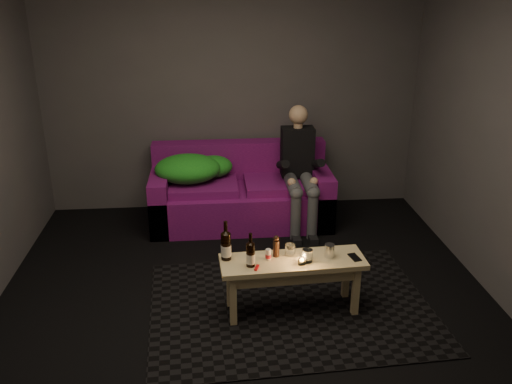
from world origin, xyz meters
The scene contains 17 objects.
floor centered at (0.00, 0.00, 0.00)m, with size 4.50×4.50×0.00m, color black.
room centered at (0.00, 0.47, 1.64)m, with size 4.50×4.50×4.50m.
rug centered at (0.34, 0.13, 0.00)m, with size 2.19×1.59×0.01m, color black.
sofa centered at (0.05, 1.81, 0.29)m, with size 1.84×0.83×0.79m.
green_blanket centered at (-0.44, 1.81, 0.60)m, with size 0.81×0.55×0.28m.
person centered at (0.65, 1.66, 0.64)m, with size 0.33×0.77×1.23m.
coffee_table centered at (0.34, 0.08, 0.37)m, with size 1.11×0.41×0.45m.
beer_bottle_a centered at (-0.16, 0.13, 0.56)m, with size 0.08×0.08×0.31m.
beer_bottle_b centered at (0.02, 0.01, 0.55)m, with size 0.07×0.07×0.27m.
salt_shaker centered at (0.16, 0.10, 0.49)m, with size 0.04×0.04×0.09m, color silver.
pepper_mill centered at (0.22, 0.15, 0.51)m, with size 0.05×0.05×0.13m, color black.
tumbler_back centered at (0.33, 0.15, 0.49)m, with size 0.08×0.08×0.09m, color white.
tealight centered at (0.40, 0.01, 0.47)m, with size 0.06×0.06×0.05m.
tumbler_front centered at (0.44, 0.04, 0.50)m, with size 0.08×0.08×0.10m, color white.
steel_cup centered at (0.62, 0.10, 0.50)m, with size 0.08×0.08×0.10m, color silver.
smartphone centered at (0.81, 0.07, 0.45)m, with size 0.06×0.13×0.01m, color black.
red_lighter centered at (0.06, -0.03, 0.45)m, with size 0.02×0.08×0.01m, color red.
Camera 1 is at (-0.25, -3.47, 2.43)m, focal length 38.00 mm.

